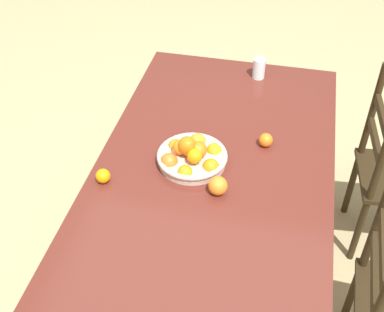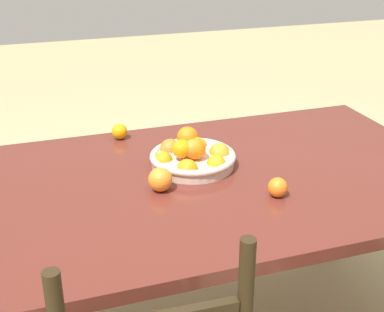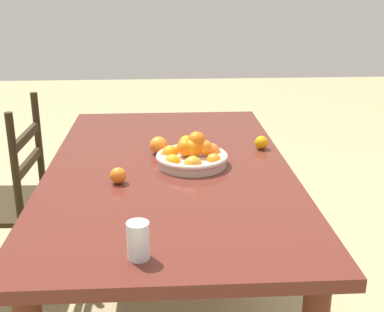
{
  "view_description": "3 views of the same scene",
  "coord_description": "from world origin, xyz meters",
  "px_view_note": "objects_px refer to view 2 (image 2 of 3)",
  "views": [
    {
      "loc": [
        1.61,
        0.26,
        2.24
      ],
      "look_at": [
        0.0,
        -0.1,
        0.81
      ],
      "focal_mm": 47.35,
      "sensor_mm": 36.0,
      "label": 1
    },
    {
      "loc": [
        0.55,
        1.54,
        1.59
      ],
      "look_at": [
        0.0,
        -0.1,
        0.81
      ],
      "focal_mm": 49.96,
      "sensor_mm": 36.0,
      "label": 2
    },
    {
      "loc": [
        -2.04,
        0.02,
        1.53
      ],
      "look_at": [
        0.0,
        -0.1,
        0.81
      ],
      "focal_mm": 47.69,
      "sensor_mm": 36.0,
      "label": 3
    }
  ],
  "objects_px": {
    "dining_table": "(202,202)",
    "orange_loose_1": "(278,187)",
    "orange_loose_0": "(160,180)",
    "orange_loose_2": "(120,132)",
    "fruit_bowl": "(192,155)"
  },
  "relations": [
    {
      "from": "orange_loose_0",
      "to": "dining_table",
      "type": "bearing_deg",
      "value": -164.51
    },
    {
      "from": "dining_table",
      "to": "orange_loose_0",
      "type": "bearing_deg",
      "value": 15.49
    },
    {
      "from": "fruit_bowl",
      "to": "orange_loose_1",
      "type": "bearing_deg",
      "value": 122.28
    },
    {
      "from": "fruit_bowl",
      "to": "orange_loose_2",
      "type": "xyz_separation_m",
      "value": [
        0.19,
        -0.34,
        -0.01
      ]
    },
    {
      "from": "orange_loose_1",
      "to": "orange_loose_2",
      "type": "height_order",
      "value": "orange_loose_1"
    },
    {
      "from": "orange_loose_2",
      "to": "orange_loose_1",
      "type": "bearing_deg",
      "value": 121.12
    },
    {
      "from": "dining_table",
      "to": "orange_loose_1",
      "type": "distance_m",
      "value": 0.3
    },
    {
      "from": "fruit_bowl",
      "to": "orange_loose_1",
      "type": "distance_m",
      "value": 0.35
    },
    {
      "from": "fruit_bowl",
      "to": "dining_table",
      "type": "bearing_deg",
      "value": 92.02
    },
    {
      "from": "fruit_bowl",
      "to": "orange_loose_1",
      "type": "xyz_separation_m",
      "value": [
        -0.19,
        0.3,
        -0.01
      ]
    },
    {
      "from": "dining_table",
      "to": "orange_loose_1",
      "type": "height_order",
      "value": "orange_loose_1"
    },
    {
      "from": "dining_table",
      "to": "orange_loose_1",
      "type": "relative_size",
      "value": 28.26
    },
    {
      "from": "dining_table",
      "to": "orange_loose_1",
      "type": "xyz_separation_m",
      "value": [
        -0.19,
        0.2,
        0.13
      ]
    },
    {
      "from": "orange_loose_0",
      "to": "orange_loose_2",
      "type": "bearing_deg",
      "value": -85.38
    },
    {
      "from": "orange_loose_0",
      "to": "orange_loose_1",
      "type": "bearing_deg",
      "value": 155.59
    }
  ]
}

